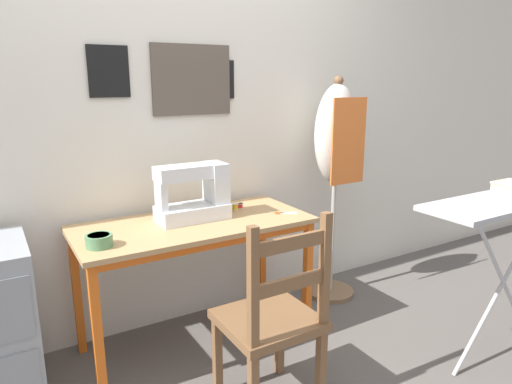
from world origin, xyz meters
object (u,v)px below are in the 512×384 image
scissors (282,213)px  dress_form (336,147)px  sewing_machine (196,194)px  fabric_bowl (99,240)px  storage_box (512,192)px  wooden_chair (272,321)px  thread_spool_near_machine (228,208)px  thread_spool_mid_table (235,207)px  thread_spool_far_edge (240,206)px

scissors → dress_form: 0.65m
sewing_machine → fabric_bowl: 0.57m
sewing_machine → storage_box: sewing_machine is taller
wooden_chair → dress_form: bearing=37.5°
thread_spool_near_machine → thread_spool_mid_table: bearing=-3.1°
wooden_chair → storage_box: 1.27m
scissors → thread_spool_near_machine: 0.31m
dress_form → thread_spool_mid_table: bearing=-179.9°
fabric_bowl → sewing_machine: bearing=16.7°
thread_spool_far_edge → thread_spool_near_machine: bearing=-170.2°
scissors → thread_spool_far_edge: size_ratio=3.48×
thread_spool_near_machine → wooden_chair: (-0.17, -0.73, -0.30)m
sewing_machine → thread_spool_near_machine: bearing=12.9°
dress_form → wooden_chair: bearing=-142.5°
scissors → thread_spool_mid_table: 0.27m
thread_spool_mid_table → thread_spool_near_machine: bearing=176.9°
sewing_machine → dress_form: size_ratio=0.27×
scissors → thread_spool_far_edge: 0.26m
wooden_chair → thread_spool_mid_table: bearing=73.4°
thread_spool_near_machine → thread_spool_mid_table: thread_spool_mid_table is taller
thread_spool_mid_table → storage_box: bearing=-48.9°
storage_box → thread_spool_near_machine: bearing=132.5°
fabric_bowl → storage_box: bearing=-26.1°
thread_spool_mid_table → storage_box: (0.91, -1.04, 0.19)m
thread_spool_far_edge → wooden_chair: (-0.26, -0.74, -0.29)m
sewing_machine → thread_spool_mid_table: (0.26, 0.05, -0.12)m
thread_spool_near_machine → thread_spool_far_edge: size_ratio=1.11×
thread_spool_near_machine → storage_box: (0.96, -1.04, 0.19)m
fabric_bowl → thread_spool_mid_table: 0.82m
scissors → thread_spool_near_machine: (-0.24, 0.20, 0.02)m
sewing_machine → thread_spool_far_edge: sewing_machine is taller
thread_spool_far_edge → wooden_chair: 0.84m
thread_spool_near_machine → storage_box: storage_box is taller
fabric_bowl → scissors: fabric_bowl is taller
sewing_machine → scissors: size_ratio=3.09×
scissors → thread_spool_mid_table: size_ratio=3.06×
fabric_bowl → thread_spool_near_machine: 0.78m
sewing_machine → fabric_bowl: bearing=-163.3°
fabric_bowl → dress_form: (1.53, 0.21, 0.28)m
thread_spool_mid_table → wooden_chair: wooden_chair is taller
fabric_bowl → dress_form: size_ratio=0.08×
fabric_bowl → thread_spool_far_edge: bearing=15.0°
fabric_bowl → thread_spool_near_machine: size_ratio=2.97×
wooden_chair → storage_box: (1.12, -0.32, 0.49)m
fabric_bowl → thread_spool_far_edge: size_ratio=3.29×
dress_form → storage_box: 1.06m
wooden_chair → storage_box: bearing=-15.7°
thread_spool_near_machine → wooden_chair: wooden_chair is taller
thread_spool_mid_table → dress_form: bearing=0.1°
fabric_bowl → wooden_chair: wooden_chair is taller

